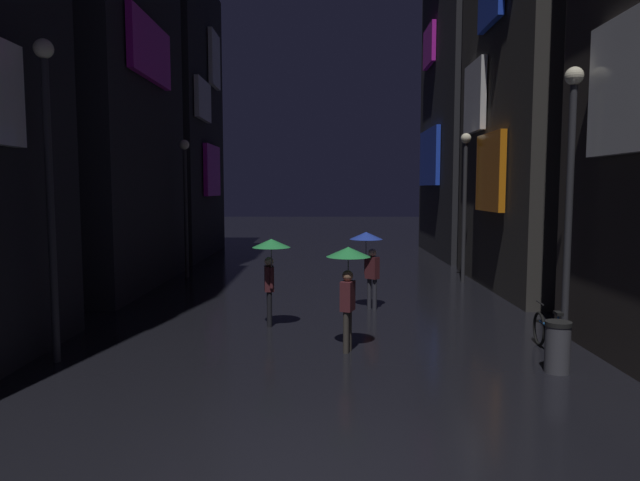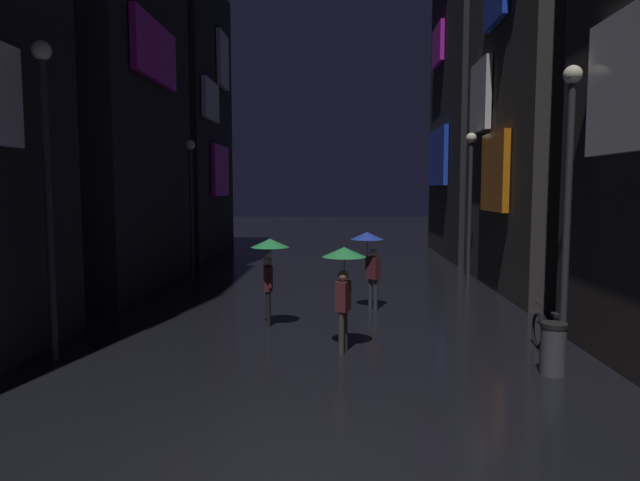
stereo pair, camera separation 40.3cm
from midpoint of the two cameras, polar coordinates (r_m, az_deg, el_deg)
name	(u,v)px [view 2 (the right image)]	position (r m, az deg, el deg)	size (l,w,h in m)	color
building_left_far	(176,119)	(29.21, -13.77, 11.69)	(4.25, 7.88, 13.31)	#232328
building_right_mid	(558,54)	(20.70, 23.26, 16.73)	(4.25, 7.86, 15.13)	#33302D
pedestrian_midstreet_centre_blue	(369,249)	(15.53, 5.67, -0.82)	(0.90, 0.90, 2.12)	#2D2D38
pedestrian_midstreet_left_green	(269,258)	(13.52, -4.24, -1.71)	(0.90, 0.90, 2.12)	black
pedestrian_foreground_right_green	(344,270)	(11.52, 3.40, -2.92)	(0.90, 0.90, 2.12)	#38332D
bicycle_parked_at_storefront	(546,336)	(12.36, 22.53, -8.80)	(0.18, 1.82, 0.96)	black
streetlamp_right_near	(569,176)	(12.35, 24.48, 5.85)	(0.36, 0.36, 5.67)	#2D2D33
streetlamp_right_far	(470,189)	(20.45, 15.33, 4.99)	(0.36, 0.36, 5.20)	#2D2D33
streetlamp_left_near	(47,166)	(11.84, -24.80, 6.77)	(0.36, 0.36, 6.01)	#2D2D33
streetlamp_left_far	(191,191)	(21.63, -12.25, 4.87)	(0.36, 0.36, 5.07)	#2D2D33
trash_bin	(553,349)	(11.16, 23.26, -9.90)	(0.46, 0.46, 0.93)	#3F3F47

